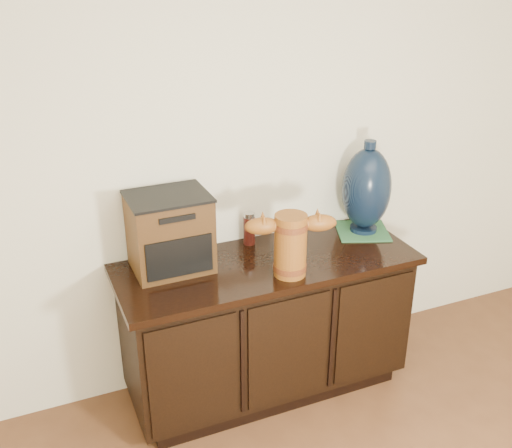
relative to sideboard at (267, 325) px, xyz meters
name	(u,v)px	position (x,y,z in m)	size (l,w,h in m)	color
sideboard	(267,325)	(0.00, 0.00, 0.00)	(1.46, 0.56, 0.75)	black
terracotta_vessel	(290,242)	(0.04, -0.16, 0.54)	(0.42, 0.19, 0.30)	brown
tv_radio	(170,232)	(-0.44, 0.12, 0.55)	(0.37, 0.30, 0.37)	#3F260F
green_mat	(362,231)	(0.60, 0.10, 0.37)	(0.26, 0.26, 0.01)	#2B6138
lamp_base	(366,189)	(0.60, 0.10, 0.61)	(0.33, 0.33, 0.49)	black
spray_can	(249,229)	(-0.01, 0.21, 0.45)	(0.06, 0.06, 0.17)	maroon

